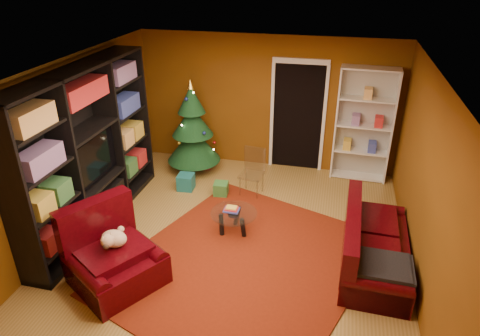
% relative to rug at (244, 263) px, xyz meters
% --- Properties ---
extents(floor, '(5.00, 5.50, 0.05)m').
position_rel_rug_xyz_m(floor, '(-0.26, 0.47, -0.04)').
color(floor, olive).
rests_on(floor, ground).
extents(ceiling, '(5.00, 5.50, 0.05)m').
position_rel_rug_xyz_m(ceiling, '(-0.26, 0.47, 2.61)').
color(ceiling, silver).
rests_on(ceiling, wall_back).
extents(wall_back, '(5.00, 0.05, 2.60)m').
position_rel_rug_xyz_m(wall_back, '(-0.26, 3.24, 1.29)').
color(wall_back, brown).
rests_on(wall_back, ground).
extents(wall_left, '(0.05, 5.50, 2.60)m').
position_rel_rug_xyz_m(wall_left, '(-2.79, 0.47, 1.29)').
color(wall_left, brown).
rests_on(wall_left, ground).
extents(wall_right, '(0.05, 5.50, 2.60)m').
position_rel_rug_xyz_m(wall_right, '(2.26, 0.47, 1.29)').
color(wall_right, brown).
rests_on(wall_right, ground).
extents(doorway, '(1.06, 0.60, 2.16)m').
position_rel_rug_xyz_m(doorway, '(0.34, 3.20, 1.04)').
color(doorway, black).
rests_on(doorway, floor).
extents(rug, '(4.04, 4.34, 0.02)m').
position_rel_rug_xyz_m(rug, '(0.00, 0.00, 0.00)').
color(rug, maroon).
rests_on(rug, floor).
extents(media_unit, '(0.53, 3.26, 2.49)m').
position_rel_rug_xyz_m(media_unit, '(-2.54, 0.53, 1.24)').
color(media_unit, black).
rests_on(media_unit, floor).
extents(christmas_tree, '(1.37, 1.37, 1.86)m').
position_rel_rug_xyz_m(christmas_tree, '(-1.61, 2.62, 0.89)').
color(christmas_tree, '#0E3518').
rests_on(christmas_tree, floor).
extents(gift_box_teal, '(0.30, 0.30, 0.29)m').
position_rel_rug_xyz_m(gift_box_teal, '(-1.51, 1.84, 0.13)').
color(gift_box_teal, '#16676E').
rests_on(gift_box_teal, floor).
extents(gift_box_green, '(0.27, 0.27, 0.25)m').
position_rel_rug_xyz_m(gift_box_green, '(-0.82, 1.76, 0.11)').
color(gift_box_green, '#317831').
rests_on(gift_box_green, floor).
extents(gift_box_red, '(0.29, 0.29, 0.23)m').
position_rel_rug_xyz_m(gift_box_red, '(-1.43, 2.73, 0.11)').
color(gift_box_red, maroon).
rests_on(gift_box_red, floor).
extents(white_bookshelf, '(1.03, 0.41, 2.19)m').
position_rel_rug_xyz_m(white_bookshelf, '(1.57, 3.04, 1.06)').
color(white_bookshelf, white).
rests_on(white_bookshelf, floor).
extents(armchair, '(1.54, 1.54, 0.87)m').
position_rel_rug_xyz_m(armchair, '(-1.54, -0.74, 0.43)').
color(armchair, black).
rests_on(armchair, rug).
extents(dog, '(0.47, 0.50, 0.28)m').
position_rel_rug_xyz_m(dog, '(-1.56, -0.67, 0.64)').
color(dog, beige).
rests_on(dog, armchair).
extents(sofa, '(0.93, 1.94, 0.82)m').
position_rel_rug_xyz_m(sofa, '(1.76, 0.39, 0.40)').
color(sofa, black).
rests_on(sofa, rug).
extents(coffee_table, '(0.74, 0.74, 0.45)m').
position_rel_rug_xyz_m(coffee_table, '(-0.32, 0.70, 0.18)').
color(coffee_table, gray).
rests_on(coffee_table, rug).
extents(acrylic_chair, '(0.44, 0.48, 0.77)m').
position_rel_rug_xyz_m(acrylic_chair, '(-0.30, 1.93, 0.37)').
color(acrylic_chair, '#66605B').
rests_on(acrylic_chair, rug).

